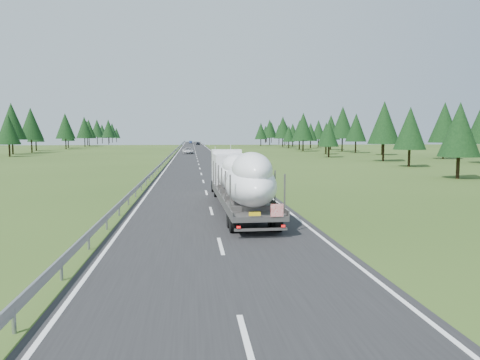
{
  "coord_description": "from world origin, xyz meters",
  "views": [
    {
      "loc": [
        -1.18,
        -18.93,
        4.59
      ],
      "look_at": [
        1.72,
        8.77,
        1.9
      ],
      "focal_mm": 35.0,
      "sensor_mm": 36.0,
      "label": 1
    }
  ],
  "objects": [
    {
      "name": "marker_posts",
      "position": [
        6.5,
        155.0,
        0.54
      ],
      "size": [
        0.13,
        350.08,
        1.0
      ],
      "color": "silver",
      "rests_on": "ground"
    },
    {
      "name": "tree_line_right",
      "position": [
        38.87,
        109.89,
        6.72
      ],
      "size": [
        26.57,
        312.99,
        12.48
      ],
      "color": "black",
      "rests_on": "ground"
    },
    {
      "name": "guardrail",
      "position": [
        -5.3,
        99.94,
        0.6
      ],
      "size": [
        0.1,
        400.0,
        0.76
      ],
      "color": "slate",
      "rests_on": "ground"
    },
    {
      "name": "ground",
      "position": [
        0.0,
        0.0,
        0.0
      ],
      "size": [
        400.0,
        400.0,
        0.0
      ],
      "primitive_type": "plane",
      "color": "#2D4517",
      "rests_on": "ground"
    },
    {
      "name": "distant_car_blue",
      "position": [
        -1.34,
        234.34,
        0.72
      ],
      "size": [
        1.84,
        4.44,
        1.43
      ],
      "primitive_type": "imported",
      "rotation": [
        0.0,
        0.0,
        -0.08
      ],
      "color": "#172343",
      "rests_on": "ground"
    },
    {
      "name": "distant_van",
      "position": [
        -1.92,
        95.49,
        0.75
      ],
      "size": [
        2.83,
        5.52,
        1.49
      ],
      "primitive_type": "imported",
      "rotation": [
        0.0,
        0.0,
        0.07
      ],
      "color": "silver",
      "rests_on": "ground"
    },
    {
      "name": "highway_sign",
      "position": [
        7.2,
        80.0,
        1.81
      ],
      "size": [
        0.08,
        0.9,
        2.6
      ],
      "color": "slate",
      "rests_on": "ground"
    },
    {
      "name": "boat_truck",
      "position": [
        1.72,
        9.34,
        2.02
      ],
      "size": [
        2.83,
        18.56,
        3.75
      ],
      "color": "silver",
      "rests_on": "ground"
    },
    {
      "name": "tree_line_left",
      "position": [
        -44.34,
        124.32,
        7.18
      ],
      "size": [
        14.42,
        312.45,
        12.51
      ],
      "color": "black",
      "rests_on": "ground"
    },
    {
      "name": "road_surface",
      "position": [
        0.0,
        100.0,
        0.01
      ],
      "size": [
        10.0,
        400.0,
        0.02
      ],
      "primitive_type": "cube",
      "color": "black",
      "rests_on": "ground"
    },
    {
      "name": "distant_car_dark",
      "position": [
        2.07,
        197.6,
        0.72
      ],
      "size": [
        1.8,
        4.24,
        1.43
      ],
      "primitive_type": "imported",
      "rotation": [
        0.0,
        0.0,
        0.03
      ],
      "color": "black",
      "rests_on": "ground"
    }
  ]
}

